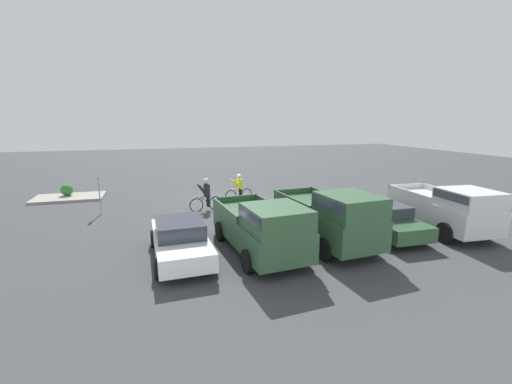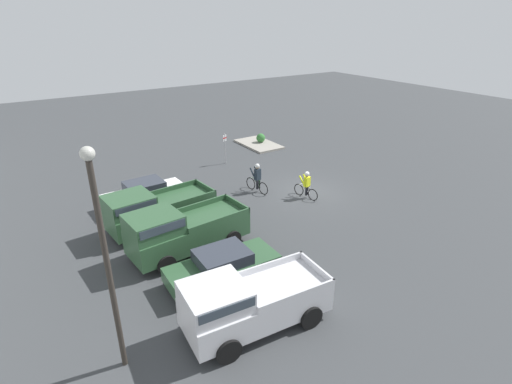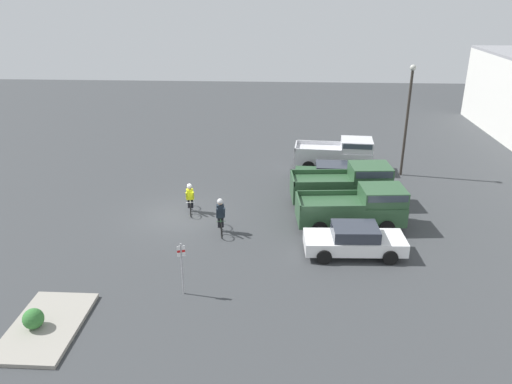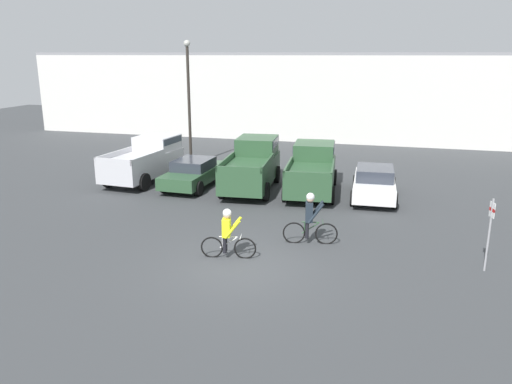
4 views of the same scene
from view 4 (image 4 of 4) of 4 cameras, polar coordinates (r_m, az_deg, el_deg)
name	(u,v)px [view 4 (image 4 of 4)]	position (r m, az deg, el deg)	size (l,w,h in m)	color
ground_plane	(241,266)	(15.13, -1.72, -8.50)	(80.00, 80.00, 0.00)	#383A3D
warehouse_building	(344,92)	(42.66, 9.97, 11.23)	(47.60, 14.31, 6.25)	silver
pickup_truck_0	(147,159)	(25.60, -12.40, 3.75)	(2.49, 5.03, 2.08)	silver
sedan_0	(194,172)	(23.99, -7.12, 2.23)	(2.03, 4.49, 1.33)	#2D5133
pickup_truck_1	(253,164)	(23.51, -0.38, 3.24)	(2.53, 5.42, 2.23)	#2D5133
pickup_truck_2	(312,168)	(23.14, 6.45, 2.73)	(2.56, 5.36, 2.06)	#2D5133
sedan_1	(374,183)	(22.48, 13.36, 1.06)	(2.05, 4.49, 1.39)	white
cyclist_0	(310,218)	(16.65, 6.19, -2.93)	(1.82, 0.53, 1.79)	black
cyclist_1	(228,233)	(15.46, -3.27, -4.66)	(1.72, 0.53, 1.62)	black
fire_lane_sign	(490,228)	(15.84, 25.16, -3.73)	(0.11, 0.29, 2.20)	#9E9EA3
lamppost	(189,94)	(28.38, -7.70, 11.08)	(0.36, 0.36, 6.87)	#2D2823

